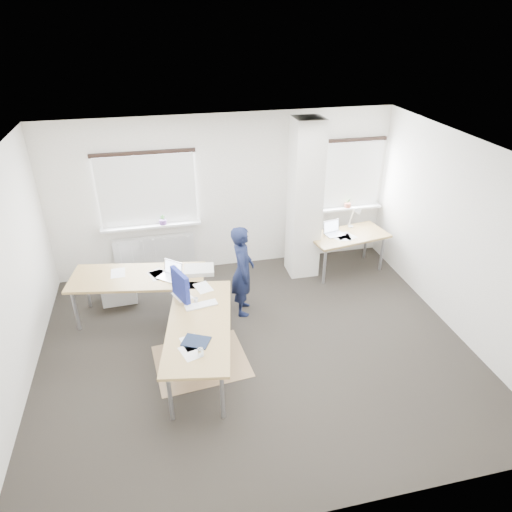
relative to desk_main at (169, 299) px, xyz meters
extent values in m
plane|color=black|center=(1.13, -0.49, -0.69)|extent=(6.00, 6.00, 0.00)
cube|color=silver|center=(1.13, 2.01, 0.71)|extent=(6.00, 0.04, 2.80)
cube|color=silver|center=(1.13, -2.99, 0.71)|extent=(6.00, 0.04, 2.80)
cube|color=silver|center=(-1.87, -0.49, 0.71)|extent=(0.04, 5.00, 2.80)
cube|color=silver|center=(4.13, -0.49, 0.71)|extent=(0.04, 5.00, 2.80)
cube|color=white|center=(1.13, -0.49, 2.11)|extent=(6.00, 5.00, 0.04)
cube|color=silver|center=(2.43, 1.46, 0.70)|extent=(0.50, 0.50, 2.78)
cube|color=white|center=(-0.17, 1.98, 0.91)|extent=(1.60, 0.04, 1.20)
cube|color=white|center=(-0.17, 1.94, 0.91)|extent=(1.60, 0.02, 1.20)
cube|color=white|center=(-0.17, 1.91, 0.29)|extent=(1.70, 0.20, 0.04)
cube|color=white|center=(3.43, 1.98, 0.91)|extent=(1.20, 0.04, 1.20)
cube|color=white|center=(3.43, 1.94, 0.91)|extent=(1.20, 0.02, 1.20)
cube|color=white|center=(3.43, 1.91, 0.29)|extent=(1.30, 0.20, 0.04)
cube|color=silver|center=(-0.17, 1.93, -0.24)|extent=(1.40, 0.10, 0.60)
cylinder|color=#61387D|center=(0.03, 1.89, 0.35)|extent=(0.12, 0.12, 0.08)
imported|color=#356D2B|center=(0.03, 1.89, 0.39)|extent=(0.09, 0.06, 0.17)
cylinder|color=#B05C43|center=(3.43, 1.89, 0.35)|extent=(0.12, 0.12, 0.08)
imported|color=#356D2B|center=(3.43, 1.89, 0.39)|extent=(0.09, 0.07, 0.17)
cube|color=#9C7A55|center=(0.34, -0.59, -0.69)|extent=(1.33, 1.16, 0.01)
cube|color=white|center=(-0.80, 1.21, -0.53)|extent=(0.56, 0.40, 0.33)
cube|color=olive|center=(-0.44, 0.67, 0.02)|extent=(2.11, 1.14, 0.04)
cube|color=olive|center=(0.34, -0.68, 0.02)|extent=(1.14, 2.11, 0.04)
cylinder|color=#9C9CA2|center=(-1.38, 0.54, -0.35)|extent=(0.05, 0.05, 0.69)
cylinder|color=#9C9CA2|center=(-1.27, 1.13, -0.35)|extent=(0.05, 0.05, 0.69)
cylinder|color=#9C9CA2|center=(0.50, 0.81, -0.35)|extent=(0.05, 0.05, 0.69)
cylinder|color=#9C9CA2|center=(-0.11, -1.51, -0.35)|extent=(0.05, 0.05, 0.69)
cylinder|color=#9C9CA2|center=(0.48, -1.62, -0.35)|extent=(0.05, 0.05, 0.69)
cylinder|color=#9C9CA2|center=(0.79, 0.15, -0.35)|extent=(0.05, 0.05, 0.69)
cube|color=#B7B7BC|center=(0.03, 0.51, 0.05)|extent=(0.40, 0.39, 0.01)
cube|color=#B7B7BC|center=(0.11, 0.60, 0.16)|extent=(0.28, 0.25, 0.22)
cube|color=silver|center=(0.11, 0.60, 0.16)|extent=(0.24, 0.21, 0.19)
cube|color=white|center=(0.41, -0.31, 0.05)|extent=(0.46, 0.21, 0.02)
cube|color=#131D35|center=(0.26, -1.06, 0.05)|extent=(0.39, 0.36, 0.01)
cube|color=beige|center=(0.49, 0.59, 0.07)|extent=(0.48, 0.37, 0.07)
imported|color=white|center=(0.35, -0.21, 0.07)|extent=(0.09, 0.09, 0.07)
cylinder|color=silver|center=(0.29, -1.32, 0.09)|extent=(0.07, 0.07, 0.10)
cube|color=olive|center=(3.23, 1.31, 0.02)|extent=(1.50, 0.93, 0.04)
cylinder|color=#9C9CA2|center=(2.69, 0.96, -0.35)|extent=(0.05, 0.05, 0.69)
cylinder|color=#9C9CA2|center=(3.87, 1.17, -0.35)|extent=(0.05, 0.05, 0.69)
cylinder|color=#9C9CA2|center=(2.60, 1.45, -0.35)|extent=(0.05, 0.05, 0.69)
cylinder|color=#9C9CA2|center=(3.78, 1.66, -0.35)|extent=(0.05, 0.05, 0.69)
cube|color=#B7B7BC|center=(2.99, 1.35, 0.05)|extent=(0.38, 0.30, 0.01)
cube|color=#B7B7BC|center=(2.96, 1.46, 0.16)|extent=(0.33, 0.12, 0.22)
cube|color=silver|center=(2.96, 1.46, 0.16)|extent=(0.29, 0.10, 0.19)
cylinder|color=silver|center=(3.40, 1.59, 0.05)|extent=(0.10, 0.10, 0.02)
cylinder|color=silver|center=(3.40, 1.59, 0.24)|extent=(0.02, 0.16, 0.38)
cylinder|color=silver|center=(3.40, 1.47, 0.46)|extent=(0.02, 0.29, 0.13)
cone|color=silver|center=(3.40, 1.33, 0.44)|extent=(0.14, 0.16, 0.17)
cube|color=navy|center=(0.40, 0.02, -0.18)|extent=(0.66, 0.66, 0.09)
cube|color=navy|center=(0.17, -0.08, 0.19)|extent=(0.23, 0.43, 0.55)
cylinder|color=silver|center=(0.40, 0.02, -0.39)|extent=(0.07, 0.07, 0.38)
cylinder|color=black|center=(0.67, 0.12, -0.65)|extent=(0.07, 0.06, 0.07)
cylinder|color=black|center=(0.38, 0.30, -0.65)|extent=(0.04, 0.07, 0.07)
cylinder|color=black|center=(0.12, 0.09, -0.65)|extent=(0.07, 0.05, 0.07)
cylinder|color=black|center=(0.25, -0.23, -0.65)|extent=(0.06, 0.07, 0.07)
cylinder|color=black|center=(0.59, -0.20, -0.65)|extent=(0.07, 0.07, 0.07)
imported|color=black|center=(1.14, 0.46, 0.05)|extent=(0.44, 0.59, 1.48)
camera|label=1|loc=(0.01, -5.45, 3.61)|focal=32.00mm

